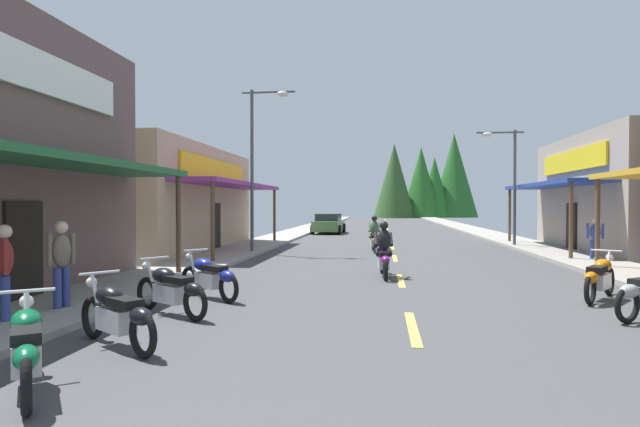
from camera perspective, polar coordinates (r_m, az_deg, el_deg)
The scene contains 19 objects.
ground at distance 34.30m, azimuth 7.57°, elevation -2.52°, with size 10.83×98.53×0.10m, color #424244.
sidewalk_left at distance 34.82m, azimuth -3.37°, elevation -2.28°, with size 2.38×98.53×0.12m, color #9E9991.
sidewalk_right at distance 35.02m, azimuth 18.45°, elevation -2.31°, with size 2.38×98.53×0.12m, color gray.
centerline_dashes at distance 38.11m, azimuth 7.48°, elevation -2.09°, with size 0.16×75.20×0.01m.
storefront_left_far at distance 24.72m, azimuth -19.01°, elevation 1.50°, with size 8.78×11.86×4.55m.
streetlamp_left at distance 21.74m, azimuth -6.62°, elevation 7.10°, with size 2.20×0.30×6.75m.
streetlamp_right at distance 26.57m, azimuth 19.73°, elevation 4.53°, with size 2.20×0.30×5.59m.
motorcycle_parked_right_4 at distance 12.60m, azimuth 28.24°, elevation -6.15°, with size 1.31×1.81×1.04m.
motorcycle_parked_left_0 at distance 6.60m, azimuth -29.40°, elevation -12.60°, with size 1.34×1.79×1.04m.
motorcycle_parked_left_1 at distance 8.00m, azimuth -21.30°, elevation -10.16°, with size 1.79×1.34×1.04m.
motorcycle_parked_left_2 at distance 9.96m, azimuth -15.97°, elevation -7.94°, with size 1.85×1.26×1.04m.
motorcycle_parked_left_3 at distance 11.53m, azimuth -12.02°, elevation -6.71°, with size 1.74×1.40×1.04m.
rider_cruising_lead at distance 14.69m, azimuth 6.98°, elevation -4.39°, with size 0.60×2.14×1.57m.
rider_cruising_trailing at distance 22.43m, azimuth 5.95°, elevation -2.55°, with size 0.60×2.14×1.57m.
pedestrian_by_shop at distance 10.78m, azimuth -26.39°, elevation -4.56°, with size 0.37×0.54×1.73m.
pedestrian_browsing at distance 20.81m, azimuth 27.82°, elevation -2.23°, with size 0.55×0.34×1.58m.
pedestrian_waiting at distance 10.07m, azimuth -31.17°, elevation -5.10°, with size 0.43×0.45×1.70m.
parked_car_curbside at distance 36.89m, azimuth 0.95°, elevation -1.12°, with size 2.18×4.36×1.40m.
treeline_backdrop at distance 86.00m, azimuth 11.90°, elevation 3.63°, with size 16.91×11.49×13.74m.
Camera 1 is at (-0.51, 0.03, 2.02)m, focal length 29.31 mm.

